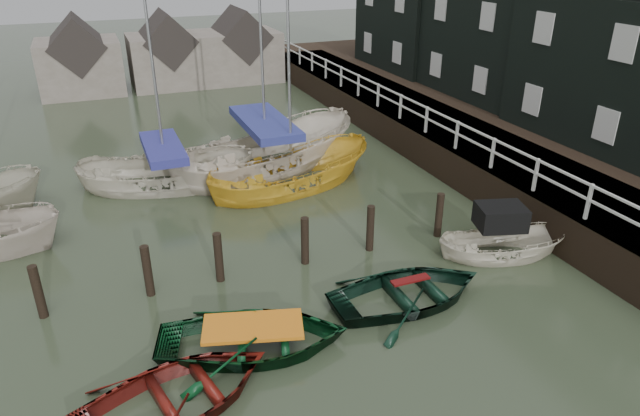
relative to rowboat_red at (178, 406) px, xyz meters
name	(u,v)px	position (x,y,z in m)	size (l,w,h in m)	color
ground	(302,336)	(2.99, 1.14, 0.00)	(120.00, 120.00, 0.00)	#2F3824
pier	(429,133)	(12.46, 11.14, 0.71)	(3.04, 32.00, 2.70)	black
land_strip	(530,134)	(17.99, 11.14, 0.00)	(14.00, 38.00, 1.50)	black
quay_houses	(575,8)	(17.98, 9.80, 5.68)	(6.52, 28.14, 10.01)	black
mooring_pilings	(222,263)	(1.87, 4.14, 0.50)	(13.72, 0.22, 1.80)	black
far_sheds	(165,55)	(3.82, 27.14, 1.86)	(14.00, 4.08, 4.39)	#665B51
rowboat_red	(178,406)	(0.00, 0.00, 0.00)	(2.83, 3.97, 0.82)	#53110B
rowboat_green	(254,349)	(1.84, 1.10, 0.00)	(2.97, 4.16, 0.86)	black
rowboat_dkgreen	(409,302)	(5.93, 1.42, 0.00)	(2.90, 4.06, 0.84)	black
motorboat	(500,252)	(9.48, 2.45, 0.12)	(3.89, 2.34, 2.19)	beige
sailboat_b	(167,184)	(1.42, 11.14, 0.06)	(6.76, 4.01, 10.88)	beige
sailboat_c	(292,186)	(5.64, 9.43, 0.01)	(6.98, 3.83, 11.23)	gold
sailboat_d	(267,168)	(5.29, 11.42, 0.06)	(8.83, 5.48, 12.76)	beige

